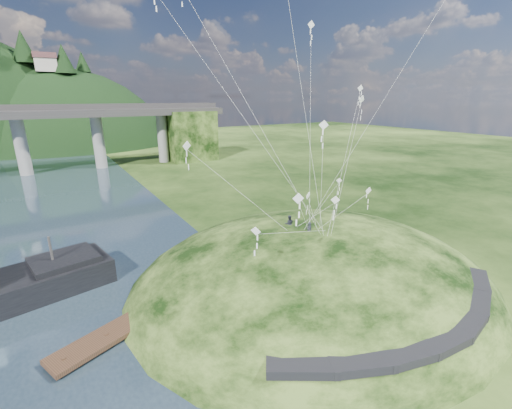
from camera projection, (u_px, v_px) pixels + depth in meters
ground at (253, 315)px, 27.36m from camera, size 320.00×320.00×0.00m
grass_hill at (312, 291)px, 33.43m from camera, size 36.00×32.00×13.00m
footpath at (425, 329)px, 22.53m from camera, size 22.29×5.84×0.83m
wooden_dock at (142, 316)px, 26.53m from camera, size 13.63×7.17×0.99m
kite_flyers at (295, 217)px, 32.31m from camera, size 1.18×3.27×1.79m
kite_swarm at (303, 105)px, 29.39m from camera, size 19.61×17.14×21.77m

